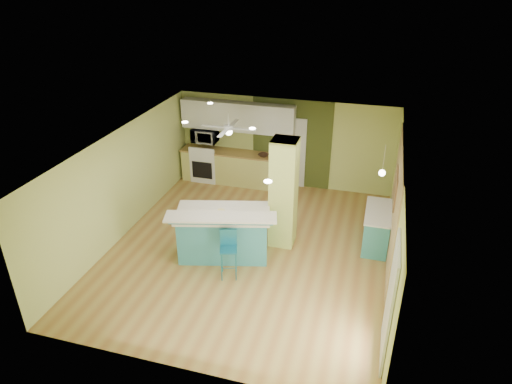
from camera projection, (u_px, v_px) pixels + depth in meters
floor at (249, 249)px, 10.22m from camera, size 6.00×7.00×0.01m
ceiling at (248, 144)px, 9.08m from camera, size 6.00×7.00×0.01m
wall_back at (285, 143)px, 12.66m from camera, size 6.00×0.01×2.50m
wall_front at (180, 308)px, 6.65m from camera, size 6.00×0.01×2.50m
wall_left at (122, 183)px, 10.38m from camera, size 0.01×7.00×2.50m
wall_right at (395, 220)px, 8.92m from camera, size 0.01×7.00×2.50m
wood_panel at (395, 205)px, 9.44m from camera, size 0.02×3.40×2.50m
olive_accent at (292, 144)px, 12.59m from camera, size 2.20×0.02×2.50m
interior_door at (291, 153)px, 12.68m from camera, size 0.82×0.05×2.00m
french_door at (390, 303)px, 7.05m from camera, size 0.04×1.08×2.10m
column at (284, 193)px, 9.92m from camera, size 0.55×0.55×2.50m
kitchen_run at (237, 168)px, 13.06m from camera, size 3.25×0.63×0.94m
stove at (206, 165)px, 13.29m from camera, size 0.76×0.66×1.08m
upper_cabinets at (238, 117)px, 12.49m from camera, size 3.20×0.34×0.80m
microwave at (205, 136)px, 12.89m from camera, size 0.70×0.48×0.39m
ceiling_fan at (229, 128)px, 11.26m from camera, size 1.41×1.41×0.61m
pendant_lamp at (382, 173)px, 9.36m from camera, size 0.14×0.14×0.69m
wall_decor at (396, 188)px, 9.48m from camera, size 0.03×0.90×0.70m
peninsula at (223, 232)px, 9.80m from camera, size 2.35×1.69×1.20m
bar_stool at (228, 246)px, 9.10m from camera, size 0.42×0.42×1.03m
side_counter at (377, 228)px, 10.21m from camera, size 0.57×1.34×0.86m
fruit_bowl at (264, 155)px, 12.58m from camera, size 0.36×0.36×0.07m
canister at (221, 213)px, 9.42m from camera, size 0.15×0.15×0.15m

